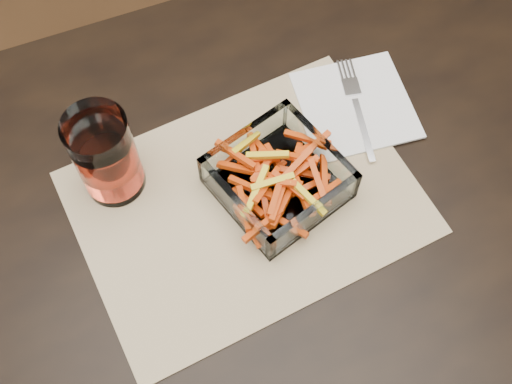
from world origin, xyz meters
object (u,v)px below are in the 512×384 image
dining_table (293,255)px  fork (356,105)px  tumbler (106,157)px  glass_bowl (278,180)px

dining_table → fork: size_ratio=8.93×
tumbler → glass_bowl: bearing=-24.7°
tumbler → fork: (0.36, -0.01, -0.06)m
dining_table → fork: 0.24m
tumbler → dining_table: bearing=-38.5°
glass_bowl → tumbler: bearing=155.3°
dining_table → fork: fork is taller
tumbler → fork: size_ratio=0.80×
dining_table → tumbler: tumbler is taller
dining_table → glass_bowl: (0.00, 0.07, 0.12)m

